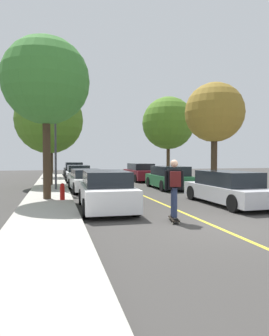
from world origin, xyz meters
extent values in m
plane|color=#3D3A38|center=(0.00, 0.00, 0.00)|extent=(80.00, 80.00, 0.00)
cube|color=#ADA89E|center=(-4.58, 0.00, 0.07)|extent=(2.06, 56.00, 0.14)
cube|color=gold|center=(0.00, 4.00, 0.00)|extent=(0.12, 39.20, 0.01)
cube|color=white|center=(-2.51, 3.38, 0.54)|extent=(1.88, 4.33, 0.73)
cube|color=black|center=(-2.50, 3.45, 1.17)|extent=(1.62, 2.84, 0.52)
cylinder|color=black|center=(-1.76, 1.92, 0.32)|extent=(0.24, 0.65, 0.64)
cylinder|color=black|center=(-3.36, 1.98, 0.32)|extent=(0.24, 0.65, 0.64)
cylinder|color=black|center=(-1.65, 4.78, 0.32)|extent=(0.24, 0.65, 0.64)
cylinder|color=black|center=(-3.25, 4.84, 0.32)|extent=(0.24, 0.65, 0.64)
cube|color=white|center=(-2.51, 9.81, 0.48)|extent=(1.96, 4.42, 0.60)
cube|color=black|center=(-2.51, 10.02, 1.02)|extent=(1.68, 2.62, 0.46)
cylinder|color=black|center=(-1.61, 8.36, 0.32)|extent=(0.24, 0.65, 0.64)
cylinder|color=black|center=(-3.29, 8.30, 0.32)|extent=(0.24, 0.65, 0.64)
cylinder|color=black|center=(-1.72, 11.32, 0.32)|extent=(0.24, 0.65, 0.64)
cylinder|color=black|center=(-3.40, 11.26, 0.32)|extent=(0.24, 0.65, 0.64)
cube|color=#B7B7BC|center=(-2.51, 16.84, 0.49)|extent=(1.84, 4.11, 0.62)
cube|color=black|center=(-2.51, 16.80, 1.06)|extent=(1.61, 2.57, 0.51)
cylinder|color=black|center=(-1.66, 15.48, 0.32)|extent=(0.22, 0.64, 0.64)
cylinder|color=black|center=(-3.36, 15.49, 0.32)|extent=(0.22, 0.64, 0.64)
cylinder|color=black|center=(-1.65, 18.19, 0.32)|extent=(0.22, 0.64, 0.64)
cylinder|color=black|center=(-3.35, 18.19, 0.32)|extent=(0.22, 0.64, 0.64)
cube|color=black|center=(-2.51, 22.80, 0.53)|extent=(1.80, 4.15, 0.70)
cube|color=black|center=(-2.51, 22.80, 1.17)|extent=(1.58, 2.60, 0.57)
cylinder|color=black|center=(-1.67, 21.44, 0.32)|extent=(0.22, 0.64, 0.64)
cylinder|color=black|center=(-3.33, 21.43, 0.32)|extent=(0.22, 0.64, 0.64)
cylinder|color=black|center=(-1.68, 24.18, 0.32)|extent=(0.22, 0.64, 0.64)
cylinder|color=black|center=(-3.34, 24.17, 0.32)|extent=(0.22, 0.64, 0.64)
cube|color=#B7B7BC|center=(2.51, 3.36, 0.48)|extent=(1.73, 4.70, 0.60)
cube|color=black|center=(2.51, 3.37, 1.07)|extent=(1.52, 2.86, 0.58)
cylinder|color=black|center=(1.70, 5.00, 0.32)|extent=(0.22, 0.64, 0.64)
cylinder|color=black|center=(3.29, 5.01, 0.32)|extent=(0.22, 0.64, 0.64)
cylinder|color=black|center=(1.72, 1.71, 0.32)|extent=(0.22, 0.64, 0.64)
cube|color=#1E5B33|center=(2.51, 9.89, 0.51)|extent=(2.02, 4.34, 0.66)
cube|color=black|center=(2.50, 9.76, 1.11)|extent=(1.75, 2.87, 0.56)
cylinder|color=black|center=(1.68, 11.36, 0.32)|extent=(0.24, 0.65, 0.64)
cylinder|color=black|center=(3.43, 11.30, 0.32)|extent=(0.24, 0.65, 0.64)
cylinder|color=black|center=(1.58, 8.48, 0.32)|extent=(0.24, 0.65, 0.64)
cylinder|color=black|center=(3.33, 8.42, 0.32)|extent=(0.24, 0.65, 0.64)
cube|color=maroon|center=(2.51, 16.29, 0.54)|extent=(1.83, 4.69, 0.73)
cube|color=black|center=(2.50, 16.31, 1.17)|extent=(1.60, 2.79, 0.52)
cylinder|color=black|center=(1.66, 17.92, 0.32)|extent=(0.23, 0.64, 0.64)
cylinder|color=black|center=(3.31, 17.94, 0.32)|extent=(0.23, 0.64, 0.64)
cylinder|color=black|center=(1.70, 14.65, 0.32)|extent=(0.23, 0.64, 0.64)
cylinder|color=black|center=(3.35, 14.67, 0.32)|extent=(0.23, 0.64, 0.64)
cylinder|color=#3D2D1E|center=(-4.64, 6.01, 2.19)|extent=(0.33, 0.33, 4.11)
sphere|color=#3D7F33|center=(-4.64, 6.01, 5.21)|extent=(3.72, 3.72, 3.72)
cylinder|color=#3D2D1E|center=(-4.64, 13.07, 1.67)|extent=(0.39, 0.39, 3.06)
sphere|color=#4C7A23|center=(-4.64, 13.07, 4.39)|extent=(4.40, 4.40, 4.40)
cylinder|color=brown|center=(-4.64, 21.51, 2.08)|extent=(0.26, 0.26, 3.88)
sphere|color=olive|center=(-4.64, 21.51, 4.77)|extent=(3.17, 3.17, 3.17)
cylinder|color=#4C3823|center=(-4.64, 29.49, 1.70)|extent=(0.31, 0.31, 3.11)
sphere|color=#3D7F33|center=(-4.64, 29.49, 4.10)|extent=(3.01, 3.01, 3.01)
cylinder|color=#3D2D1E|center=(4.64, 8.23, 1.92)|extent=(0.36, 0.36, 3.55)
sphere|color=olive|center=(4.64, 8.23, 4.53)|extent=(3.41, 3.41, 3.41)
cylinder|color=#4C3823|center=(4.64, 15.56, 1.81)|extent=(0.28, 0.28, 3.34)
sphere|color=#4C7A23|center=(4.64, 15.56, 4.71)|extent=(4.23, 4.23, 4.23)
cylinder|color=#B2140F|center=(-4.01, 5.53, 0.42)|extent=(0.20, 0.20, 0.55)
sphere|color=#B2140F|center=(-4.01, 5.53, 0.75)|extent=(0.18, 0.18, 0.18)
cylinder|color=#38383D|center=(-4.26, 9.89, 2.93)|extent=(0.12, 0.12, 5.59)
cube|color=#EAE5C6|center=(-4.26, 9.89, 5.85)|extent=(0.36, 0.24, 0.20)
cube|color=black|center=(-0.87, 0.83, 0.09)|extent=(0.40, 0.87, 0.02)
cylinder|color=beige|center=(-0.89, 1.18, 0.03)|extent=(0.04, 0.06, 0.06)
cylinder|color=beige|center=(-0.71, 1.14, 0.03)|extent=(0.04, 0.06, 0.06)
cylinder|color=beige|center=(-1.04, 0.52, 0.03)|extent=(0.04, 0.06, 0.06)
cylinder|color=beige|center=(-0.85, 0.47, 0.03)|extent=(0.04, 0.06, 0.06)
cube|color=#99999E|center=(-0.80, 1.16, 0.07)|extent=(0.11, 0.06, 0.02)
cube|color=#99999E|center=(-0.95, 0.50, 0.07)|extent=(0.11, 0.06, 0.02)
cube|color=black|center=(-0.83, 1.04, 0.13)|extent=(0.15, 0.28, 0.06)
cube|color=black|center=(-0.92, 0.61, 0.13)|extent=(0.15, 0.28, 0.06)
cylinder|color=#283351|center=(-0.85, 0.95, 0.60)|extent=(0.18, 0.18, 0.87)
cylinder|color=#283351|center=(-0.90, 0.71, 0.60)|extent=(0.18, 0.18, 0.87)
cube|color=black|center=(-0.87, 0.83, 1.27)|extent=(0.44, 0.30, 0.60)
sphere|color=tan|center=(-0.87, 0.83, 1.74)|extent=(0.23, 0.23, 0.23)
cylinder|color=black|center=(-1.11, 0.88, 1.23)|extent=(0.11, 0.11, 0.58)
cylinder|color=black|center=(-0.64, 0.77, 1.23)|extent=(0.11, 0.11, 0.58)
cube|color=#4C1414|center=(-0.92, 0.63, 1.29)|extent=(0.33, 0.24, 0.44)
camera|label=1|loc=(-4.31, -7.55, 1.92)|focal=32.35mm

